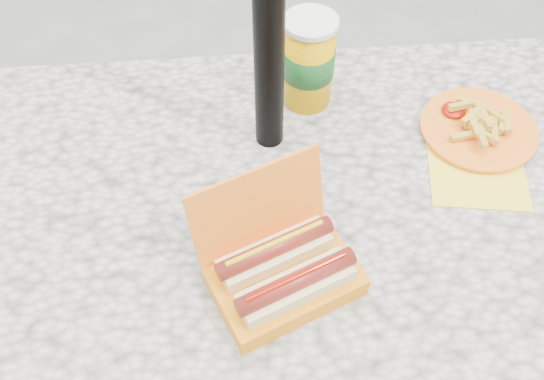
{
  "coord_description": "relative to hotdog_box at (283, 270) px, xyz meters",
  "views": [
    {
      "loc": [
        -0.06,
        -0.6,
        1.56
      ],
      "look_at": [
        -0.01,
        -0.0,
        0.8
      ],
      "focal_mm": 40.0,
      "sensor_mm": 36.0,
      "label": 1
    }
  ],
  "objects": [
    {
      "name": "soda_cup",
      "position": [
        0.09,
        0.4,
        0.05
      ],
      "size": [
        0.1,
        0.1,
        0.18
      ],
      "rotation": [
        0.0,
        0.0,
        -0.13
      ],
      "color": "#EEAF00",
      "rests_on": "picnic_table"
    },
    {
      "name": "ground",
      "position": [
        0.01,
        0.14,
        -0.79
      ],
      "size": [
        60.0,
        60.0,
        0.0
      ],
      "primitive_type": "plane",
      "color": "slate"
    },
    {
      "name": "picnic_table",
      "position": [
        0.01,
        0.14,
        -0.15
      ],
      "size": [
        1.2,
        0.8,
        0.75
      ],
      "color": "beige",
      "rests_on": "ground"
    },
    {
      "name": "fries_plate",
      "position": [
        0.39,
        0.28,
        -0.03
      ],
      "size": [
        0.23,
        0.29,
        0.04
      ],
      "rotation": [
        0.0,
        0.0,
        -0.01
      ],
      "color": "yellow",
      "rests_on": "picnic_table"
    },
    {
      "name": "hotdog_box",
      "position": [
        0.0,
        0.0,
        0.0
      ],
      "size": [
        0.26,
        0.24,
        0.17
      ],
      "rotation": [
        0.0,
        0.0,
        0.4
      ],
      "color": "orange",
      "rests_on": "picnic_table"
    }
  ]
}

